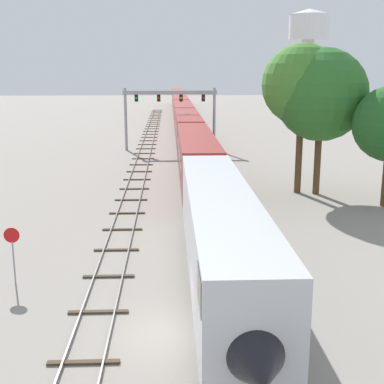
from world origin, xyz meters
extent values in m
plane|color=gray|center=(0.00, 0.00, 0.00)|extent=(400.00, 400.00, 0.00)
cube|color=slate|center=(1.28, 60.00, 0.08)|extent=(0.07, 200.00, 0.16)
cube|color=slate|center=(2.72, 60.00, 0.08)|extent=(0.07, 200.00, 0.16)
cube|color=#473828|center=(2.00, -2.00, 0.05)|extent=(2.60, 0.24, 0.10)
cube|color=#473828|center=(2.00, 2.00, 0.05)|extent=(2.60, 0.24, 0.10)
cube|color=#473828|center=(2.00, 6.00, 0.05)|extent=(2.60, 0.24, 0.10)
cube|color=#473828|center=(2.00, 10.00, 0.05)|extent=(2.60, 0.24, 0.10)
cube|color=#473828|center=(2.00, 14.00, 0.05)|extent=(2.60, 0.24, 0.10)
cube|color=#473828|center=(2.00, 18.00, 0.05)|extent=(2.60, 0.24, 0.10)
cube|color=#473828|center=(2.00, 22.00, 0.05)|extent=(2.60, 0.24, 0.10)
cube|color=#473828|center=(2.00, 26.00, 0.05)|extent=(2.60, 0.24, 0.10)
cube|color=#473828|center=(2.00, 30.00, 0.05)|extent=(2.60, 0.24, 0.10)
cube|color=#473828|center=(2.00, 34.00, 0.05)|extent=(2.60, 0.24, 0.10)
cube|color=#473828|center=(2.00, 38.00, 0.05)|extent=(2.60, 0.24, 0.10)
cube|color=#473828|center=(2.00, 42.00, 0.05)|extent=(2.60, 0.24, 0.10)
cube|color=#473828|center=(2.00, 46.00, 0.05)|extent=(2.60, 0.24, 0.10)
cube|color=#473828|center=(2.00, 50.00, 0.05)|extent=(2.60, 0.24, 0.10)
cube|color=#473828|center=(2.00, 54.00, 0.05)|extent=(2.60, 0.24, 0.10)
cube|color=#473828|center=(2.00, 58.00, 0.05)|extent=(2.60, 0.24, 0.10)
cube|color=#473828|center=(2.00, 62.00, 0.05)|extent=(2.60, 0.24, 0.10)
cube|color=#473828|center=(2.00, 66.00, 0.05)|extent=(2.60, 0.24, 0.10)
cube|color=#473828|center=(2.00, 70.00, 0.05)|extent=(2.60, 0.24, 0.10)
cube|color=#473828|center=(2.00, 74.00, 0.05)|extent=(2.60, 0.24, 0.10)
cube|color=#473828|center=(2.00, 78.00, 0.05)|extent=(2.60, 0.24, 0.10)
cube|color=#473828|center=(2.00, 82.00, 0.05)|extent=(2.60, 0.24, 0.10)
cube|color=#473828|center=(2.00, 86.00, 0.05)|extent=(2.60, 0.24, 0.10)
cube|color=#473828|center=(2.00, 90.00, 0.05)|extent=(2.60, 0.24, 0.10)
cube|color=#473828|center=(2.00, 94.00, 0.05)|extent=(2.60, 0.24, 0.10)
cube|color=#473828|center=(2.00, 98.00, 0.05)|extent=(2.60, 0.24, 0.10)
cube|color=#473828|center=(2.00, 102.00, 0.05)|extent=(2.60, 0.24, 0.10)
cube|color=#473828|center=(2.00, 106.00, 0.05)|extent=(2.60, 0.24, 0.10)
cube|color=#473828|center=(2.00, 110.00, 0.05)|extent=(2.60, 0.24, 0.10)
cube|color=#473828|center=(2.00, 114.00, 0.05)|extent=(2.60, 0.24, 0.10)
cube|color=#473828|center=(2.00, 118.00, 0.05)|extent=(2.60, 0.24, 0.10)
cube|color=#473828|center=(2.00, 122.00, 0.05)|extent=(2.60, 0.24, 0.10)
cube|color=#473828|center=(2.00, 126.00, 0.05)|extent=(2.60, 0.24, 0.10)
cube|color=#473828|center=(2.00, 130.00, 0.05)|extent=(2.60, 0.24, 0.10)
cube|color=#473828|center=(2.00, 134.00, 0.05)|extent=(2.60, 0.24, 0.10)
cube|color=#473828|center=(2.00, 138.00, 0.05)|extent=(2.60, 0.24, 0.10)
cube|color=#473828|center=(2.00, 142.00, 0.05)|extent=(2.60, 0.24, 0.10)
cube|color=#473828|center=(2.00, 146.00, 0.05)|extent=(2.60, 0.24, 0.10)
cube|color=#473828|center=(2.00, 150.00, 0.05)|extent=(2.60, 0.24, 0.10)
cube|color=#473828|center=(2.00, 154.00, 0.05)|extent=(2.60, 0.24, 0.10)
cube|color=#473828|center=(2.00, 158.00, 0.05)|extent=(2.60, 0.24, 0.10)
cube|color=slate|center=(-4.22, 40.00, 0.08)|extent=(0.07, 160.00, 0.16)
cube|color=slate|center=(-2.78, 40.00, 0.08)|extent=(0.07, 160.00, 0.16)
cube|color=#473828|center=(-3.50, -2.00, 0.05)|extent=(2.60, 0.24, 0.10)
cube|color=#473828|center=(-3.50, 2.00, 0.05)|extent=(2.60, 0.24, 0.10)
cube|color=#473828|center=(-3.50, 6.00, 0.05)|extent=(2.60, 0.24, 0.10)
cube|color=#473828|center=(-3.50, 10.00, 0.05)|extent=(2.60, 0.24, 0.10)
cube|color=#473828|center=(-3.50, 14.00, 0.05)|extent=(2.60, 0.24, 0.10)
cube|color=#473828|center=(-3.50, 18.00, 0.05)|extent=(2.60, 0.24, 0.10)
cube|color=#473828|center=(-3.50, 22.00, 0.05)|extent=(2.60, 0.24, 0.10)
cube|color=#473828|center=(-3.50, 26.00, 0.05)|extent=(2.60, 0.24, 0.10)
cube|color=#473828|center=(-3.50, 30.00, 0.05)|extent=(2.60, 0.24, 0.10)
cube|color=#473828|center=(-3.50, 34.00, 0.05)|extent=(2.60, 0.24, 0.10)
cube|color=#473828|center=(-3.50, 38.00, 0.05)|extent=(2.60, 0.24, 0.10)
cube|color=#473828|center=(-3.50, 42.00, 0.05)|extent=(2.60, 0.24, 0.10)
cube|color=#473828|center=(-3.50, 46.00, 0.05)|extent=(2.60, 0.24, 0.10)
cube|color=#473828|center=(-3.50, 50.00, 0.05)|extent=(2.60, 0.24, 0.10)
cube|color=#473828|center=(-3.50, 54.00, 0.05)|extent=(2.60, 0.24, 0.10)
cube|color=#473828|center=(-3.50, 58.00, 0.05)|extent=(2.60, 0.24, 0.10)
cube|color=#473828|center=(-3.50, 62.00, 0.05)|extent=(2.60, 0.24, 0.10)
cube|color=#473828|center=(-3.50, 66.00, 0.05)|extent=(2.60, 0.24, 0.10)
cube|color=#473828|center=(-3.50, 70.00, 0.05)|extent=(2.60, 0.24, 0.10)
cube|color=#473828|center=(-3.50, 74.00, 0.05)|extent=(2.60, 0.24, 0.10)
cube|color=#473828|center=(-3.50, 78.00, 0.05)|extent=(2.60, 0.24, 0.10)
cube|color=#473828|center=(-3.50, 82.00, 0.05)|extent=(2.60, 0.24, 0.10)
cube|color=#473828|center=(-3.50, 86.00, 0.05)|extent=(2.60, 0.24, 0.10)
cube|color=#473828|center=(-3.50, 90.00, 0.05)|extent=(2.60, 0.24, 0.10)
cube|color=#473828|center=(-3.50, 94.00, 0.05)|extent=(2.60, 0.24, 0.10)
cube|color=#473828|center=(-3.50, 98.00, 0.05)|extent=(2.60, 0.24, 0.10)
cube|color=#473828|center=(-3.50, 102.00, 0.05)|extent=(2.60, 0.24, 0.10)
cube|color=#473828|center=(-3.50, 106.00, 0.05)|extent=(2.60, 0.24, 0.10)
cube|color=#473828|center=(-3.50, 110.00, 0.05)|extent=(2.60, 0.24, 0.10)
cube|color=#473828|center=(-3.50, 114.00, 0.05)|extent=(2.60, 0.24, 0.10)
cube|color=#473828|center=(-3.50, 118.00, 0.05)|extent=(2.60, 0.24, 0.10)
cube|color=silver|center=(2.00, 4.37, 2.90)|extent=(3.00, 20.74, 3.80)
cone|color=black|center=(2.00, -6.20, 2.50)|extent=(2.88, 2.60, 2.88)
cube|color=black|center=(2.00, -4.80, 4.04)|extent=(3.04, 1.80, 1.10)
cube|color=black|center=(2.00, 4.37, 0.50)|extent=(2.52, 18.67, 1.00)
cube|color=maroon|center=(2.00, 26.11, 2.90)|extent=(3.00, 20.74, 3.80)
cube|color=black|center=(2.00, 26.11, 3.30)|extent=(3.04, 19.08, 0.90)
cube|color=black|center=(2.00, 26.11, 0.50)|extent=(2.52, 18.67, 1.00)
cube|color=maroon|center=(2.00, 47.86, 2.90)|extent=(3.00, 20.74, 3.80)
cube|color=black|center=(2.00, 47.86, 3.30)|extent=(3.04, 19.08, 0.90)
cube|color=black|center=(2.00, 47.86, 0.50)|extent=(2.52, 18.67, 1.00)
cube|color=maroon|center=(2.00, 69.60, 2.90)|extent=(3.00, 20.74, 3.80)
cube|color=black|center=(2.00, 69.60, 3.30)|extent=(3.04, 19.08, 0.90)
cube|color=black|center=(2.00, 69.60, 0.50)|extent=(2.52, 18.67, 1.00)
cube|color=maroon|center=(2.00, 91.34, 2.90)|extent=(3.00, 20.74, 3.80)
cube|color=black|center=(2.00, 91.34, 3.30)|extent=(3.04, 19.08, 0.90)
cube|color=black|center=(2.00, 91.34, 0.50)|extent=(2.52, 18.67, 1.00)
cube|color=maroon|center=(2.00, 113.09, 2.90)|extent=(3.00, 20.74, 3.80)
cube|color=black|center=(2.00, 113.09, 3.30)|extent=(3.04, 19.08, 0.90)
cube|color=black|center=(2.00, 113.09, 0.50)|extent=(2.52, 18.67, 1.00)
cube|color=maroon|center=(2.00, 134.83, 2.90)|extent=(3.00, 20.74, 3.80)
cube|color=black|center=(2.00, 134.83, 3.30)|extent=(3.04, 19.08, 0.90)
cube|color=black|center=(2.00, 134.83, 0.50)|extent=(2.52, 18.67, 1.00)
cylinder|color=#999BA0|center=(-6.00, 49.18, 4.02)|extent=(0.36, 0.36, 8.03)
cylinder|color=#999BA0|center=(5.50, 49.18, 4.02)|extent=(0.36, 0.36, 8.03)
cube|color=#999BA0|center=(-0.25, 49.18, 7.43)|extent=(12.10, 0.36, 0.50)
cube|color=black|center=(-4.56, 49.23, 6.73)|extent=(0.44, 0.32, 0.90)
sphere|color=green|center=(-4.56, 49.04, 6.73)|extent=(0.28, 0.28, 0.28)
cube|color=black|center=(-1.69, 49.23, 6.73)|extent=(0.44, 0.32, 0.90)
sphere|color=red|center=(-1.69, 49.04, 6.73)|extent=(0.28, 0.28, 0.28)
cube|color=black|center=(1.19, 49.23, 6.73)|extent=(0.44, 0.32, 0.90)
sphere|color=yellow|center=(1.19, 49.04, 6.73)|extent=(0.28, 0.28, 0.28)
cube|color=black|center=(4.06, 49.23, 6.73)|extent=(0.44, 0.32, 0.90)
sphere|color=red|center=(4.06, 49.04, 6.73)|extent=(0.28, 0.28, 0.28)
cylinder|color=beige|center=(29.18, 94.43, 8.22)|extent=(2.60, 2.60, 16.45)
cylinder|color=white|center=(29.18, 94.43, 18.98)|extent=(8.36, 8.36, 5.07)
cone|color=white|center=(29.18, 94.43, 22.11)|extent=(8.52, 8.52, 1.20)
cylinder|color=gray|center=(-8.00, 5.41, 1.10)|extent=(0.08, 0.08, 2.20)
cylinder|color=red|center=(-8.00, 5.39, 2.50)|extent=(0.76, 0.03, 0.76)
cylinder|color=brown|center=(12.03, 23.66, 2.82)|extent=(0.56, 0.56, 5.65)
sphere|color=#2D6B28|center=(12.03, 23.66, 8.30)|extent=(7.58, 7.58, 7.58)
cylinder|color=brown|center=(10.57, 24.21, 3.39)|extent=(0.56, 0.56, 6.77)
sphere|color=#427F2D|center=(10.57, 24.21, 9.10)|extent=(6.66, 6.66, 6.66)
camera|label=1|loc=(-0.33, -18.93, 10.27)|focal=48.78mm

